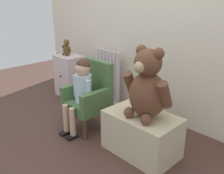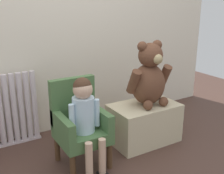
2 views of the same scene
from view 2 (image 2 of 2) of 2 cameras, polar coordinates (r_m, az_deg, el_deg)
name	(u,v)px [view 2 (image 2 of 2)]	position (r m, az deg, el deg)	size (l,w,h in m)	color
back_wall	(59,10)	(2.81, -10.71, 15.04)	(3.80, 0.05, 2.40)	silver
radiator	(15,110)	(2.73, -19.19, -4.37)	(0.43, 0.05, 0.68)	silver
child_armchair	(79,123)	(2.29, -6.64, -7.30)	(0.38, 0.39, 0.70)	#486B3D
child_figure	(85,111)	(2.14, -5.54, -4.94)	(0.25, 0.35, 0.75)	silver
low_bench	(144,123)	(2.69, 6.51, -7.27)	(0.63, 0.39, 0.37)	beige
large_teddy_bear	(149,77)	(2.56, 7.55, 1.96)	(0.43, 0.30, 0.59)	brown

